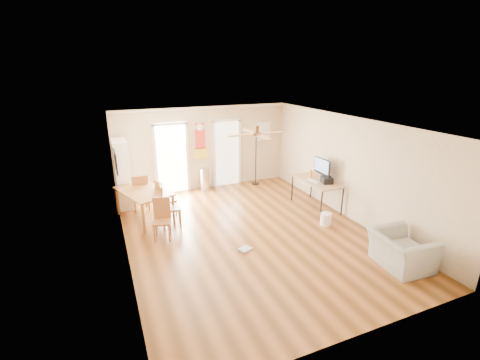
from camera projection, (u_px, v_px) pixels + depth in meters
name	position (u px, v px, depth m)	size (l,w,h in m)	color
floor	(250.00, 233.00, 7.91)	(7.00, 7.00, 0.00)	brown
ceiling	(251.00, 124.00, 7.07)	(5.50, 7.00, 0.00)	silver
wall_back	(204.00, 148.00, 10.54)	(5.50, 0.04, 2.60)	beige
wall_front	(360.00, 261.00, 4.44)	(5.50, 0.04, 2.60)	beige
wall_left	(121.00, 200.00, 6.48)	(0.04, 7.00, 2.60)	beige
wall_right	(349.00, 168.00, 8.50)	(0.04, 7.00, 2.60)	beige
crown_molding	(251.00, 125.00, 7.09)	(5.50, 7.00, 0.08)	white
kitchen_doorway	(172.00, 159.00, 10.22)	(0.90, 0.10, 2.10)	white
bathroom_doorway	(227.00, 154.00, 10.89)	(0.80, 0.10, 2.10)	white
wall_decal	(200.00, 141.00, 10.40)	(0.46, 0.03, 1.10)	red
ac_grille	(263.00, 131.00, 11.14)	(0.50, 0.04, 0.60)	white
framed_poster	(116.00, 162.00, 7.58)	(0.04, 0.66, 0.48)	black
ceiling_fan	(257.00, 134.00, 6.87)	(1.24, 1.24, 0.20)	#593819
bookshelf	(122.00, 174.00, 9.20)	(0.38, 0.85, 1.89)	white
dining_table	(144.00, 205.00, 8.56)	(0.94, 1.56, 0.78)	#995E31
dining_chair_right_a	(166.00, 198.00, 8.67)	(0.41, 0.41, 1.00)	#A06F33
dining_chair_right_b	(171.00, 206.00, 8.12)	(0.45, 0.45, 1.08)	olive
dining_chair_near	(162.00, 220.00, 7.54)	(0.39, 0.39, 0.94)	#976230
dining_chair_far	(140.00, 192.00, 9.08)	(0.42, 0.42, 1.02)	#A56035
trash_can	(205.00, 180.00, 10.59)	(0.32, 0.32, 0.70)	#B9B9BB
torchiere_lamp	(256.00, 159.00, 10.98)	(0.33, 0.33, 1.75)	black
computer_desk	(316.00, 194.00, 9.25)	(0.74, 1.49, 0.80)	tan
imac	(322.00, 169.00, 9.09)	(0.09, 0.65, 0.60)	black
keyboard	(313.00, 181.00, 9.06)	(0.13, 0.41, 0.02)	silver
printer	(327.00, 180.00, 8.92)	(0.27, 0.31, 0.16)	black
orange_bottle	(311.00, 174.00, 9.31)	(0.07, 0.07, 0.22)	orange
wastebasket_a	(326.00, 219.00, 8.30)	(0.27, 0.27, 0.31)	white
floor_cloth	(245.00, 249.00, 7.19)	(0.27, 0.21, 0.04)	#9E9E99
armchair	(401.00, 250.00, 6.51)	(1.06, 0.93, 0.69)	#A0A09B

